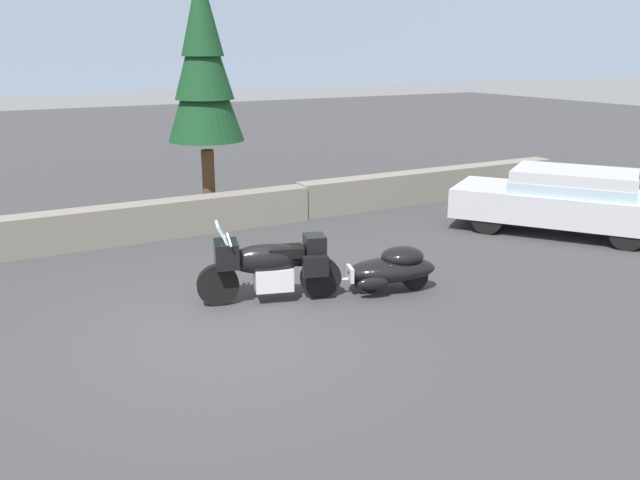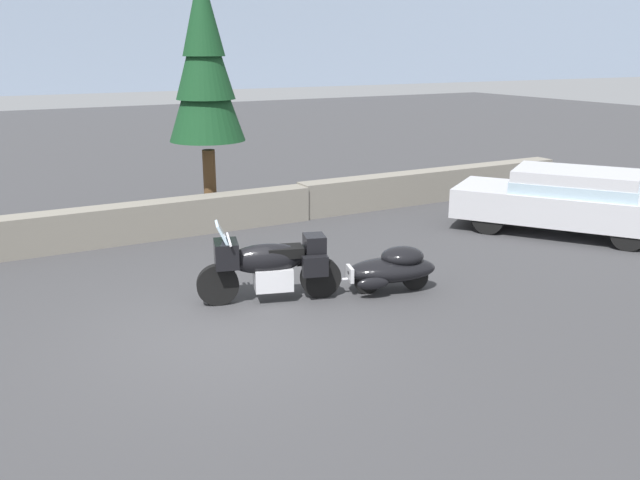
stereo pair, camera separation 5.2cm
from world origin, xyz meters
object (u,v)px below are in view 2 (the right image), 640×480
Objects in this scene: touring_motorcycle at (269,264)px; sedan_at_right_edge at (566,199)px; car_shaped_trailer at (392,268)px; pine_tree_tall at (204,65)px.

sedan_at_right_edge reaches higher than touring_motorcycle.
touring_motorcycle is 1.02× the size of car_shaped_trailer.
touring_motorcycle is 6.39m from pine_tree_tall.
touring_motorcycle is 7.36m from sedan_at_right_edge.
touring_motorcycle is at bearing -100.57° from pine_tree_tall.
pine_tree_tall reaches higher than car_shaped_trailer.
pine_tree_tall is (-0.91, 6.18, 3.14)m from car_shaped_trailer.
sedan_at_right_edge reaches higher than car_shaped_trailer.
pine_tree_tall reaches higher than touring_motorcycle.
sedan_at_right_edge is (7.33, 0.59, 0.15)m from touring_motorcycle.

